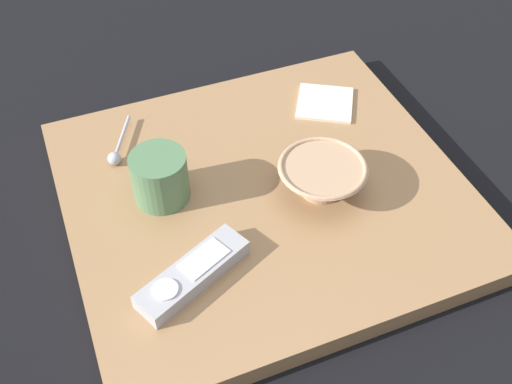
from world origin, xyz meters
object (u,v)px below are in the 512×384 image
at_px(folded_napkin, 325,103).
at_px(cereal_bowl, 322,176).
at_px(teaspoon, 116,153).
at_px(tv_remote_near, 193,274).
at_px(coffee_mug, 160,177).

bearing_deg(folded_napkin, cereal_bowl, -117.95).
relative_size(teaspoon, tv_remote_near, 0.60).
bearing_deg(coffee_mug, cereal_bowl, -19.15).
height_order(cereal_bowl, teaspoon, cereal_bowl).
bearing_deg(tv_remote_near, coffee_mug, 88.72).
xyz_separation_m(coffee_mug, teaspoon, (-0.05, 0.12, -0.03)).
bearing_deg(teaspoon, folded_napkin, 0.04).
distance_m(cereal_bowl, coffee_mug, 0.26).
height_order(cereal_bowl, folded_napkin, cereal_bowl).
xyz_separation_m(cereal_bowl, teaspoon, (-0.30, 0.20, -0.02)).
distance_m(cereal_bowl, teaspoon, 0.36).
xyz_separation_m(cereal_bowl, folded_napkin, (0.11, 0.20, -0.03)).
bearing_deg(tv_remote_near, teaspoon, 98.89).
bearing_deg(tv_remote_near, folded_napkin, 39.41).
distance_m(coffee_mug, folded_napkin, 0.38).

